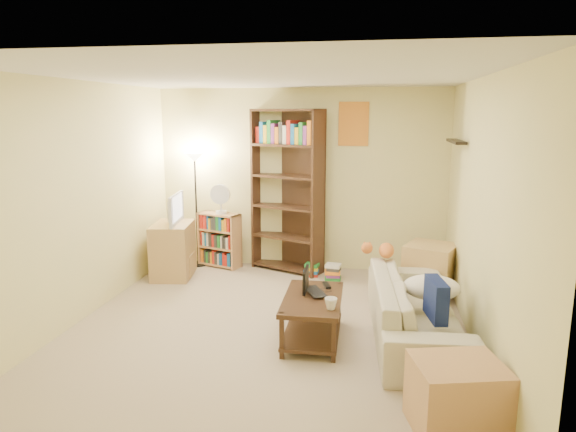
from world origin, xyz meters
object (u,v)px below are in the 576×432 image
(short_bookshelf, at_px, (219,240))
(side_table, at_px, (430,270))
(tabby_cat, at_px, (383,250))
(end_cabinet, at_px, (457,397))
(television, at_px, (171,209))
(mug, at_px, (331,304))
(desk_fan, at_px, (220,198))
(tv_stand, at_px, (173,250))
(tall_bookshelf, at_px, (287,187))
(laptop, at_px, (320,292))
(floor_lamp, at_px, (195,176))
(sofa, at_px, (416,309))
(coffee_table, at_px, (313,312))

(short_bookshelf, relative_size, side_table, 1.24)
(tabby_cat, bearing_deg, end_cabinet, -77.27)
(tabby_cat, bearing_deg, television, 166.30)
(mug, bearing_deg, side_table, 59.73)
(short_bookshelf, bearing_deg, desk_fan, -25.18)
(tabby_cat, height_order, tv_stand, tabby_cat)
(tall_bookshelf, bearing_deg, desk_fan, -154.90)
(side_table, bearing_deg, tabby_cat, -137.40)
(laptop, height_order, tall_bookshelf, tall_bookshelf)
(mug, relative_size, short_bookshelf, 0.15)
(short_bookshelf, xyz_separation_m, desk_fan, (0.04, -0.04, 0.62))
(floor_lamp, xyz_separation_m, side_table, (3.18, -0.69, -0.98))
(sofa, xyz_separation_m, side_table, (0.25, 1.29, 0.01))
(mug, height_order, short_bookshelf, short_bookshelf)
(coffee_table, xyz_separation_m, laptop, (0.06, 0.12, 0.17))
(sofa, bearing_deg, desk_fan, 48.45)
(laptop, xyz_separation_m, mug, (0.14, -0.40, 0.04))
(mug, bearing_deg, end_cabinet, -45.52)
(tall_bookshelf, distance_m, desk_fan, 0.95)
(desk_fan, bearing_deg, short_bookshelf, 136.00)
(sofa, height_order, tall_bookshelf, tall_bookshelf)
(sofa, bearing_deg, television, 60.69)
(coffee_table, relative_size, television, 1.43)
(tv_stand, xyz_separation_m, side_table, (3.32, -0.14, -0.05))
(sofa, height_order, television, television)
(sofa, relative_size, tall_bookshelf, 0.94)
(mug, bearing_deg, short_bookshelf, 126.34)
(tabby_cat, relative_size, tall_bookshelf, 0.21)
(floor_lamp, bearing_deg, tall_bookshelf, 0.00)
(tabby_cat, bearing_deg, sofa, -67.04)
(end_cabinet, bearing_deg, tv_stand, 138.30)
(desk_fan, xyz_separation_m, floor_lamp, (-0.37, 0.04, 0.28))
(tall_bookshelf, xyz_separation_m, desk_fan, (-0.94, -0.04, -0.16))
(desk_fan, distance_m, side_table, 2.97)
(tv_stand, bearing_deg, side_table, -11.13)
(tall_bookshelf, bearing_deg, mug, -48.79)
(laptop, height_order, floor_lamp, floor_lamp)
(tv_stand, bearing_deg, short_bookshelf, 40.65)
(short_bookshelf, relative_size, desk_fan, 1.86)
(side_table, bearing_deg, tv_stand, 177.53)
(television, xyz_separation_m, side_table, (3.32, -0.14, -0.61))
(tabby_cat, height_order, tall_bookshelf, tall_bookshelf)
(tv_stand, bearing_deg, tabby_cat, -22.35)
(floor_lamp, bearing_deg, side_table, -12.33)
(tv_stand, height_order, tall_bookshelf, tall_bookshelf)
(short_bookshelf, bearing_deg, side_table, 5.11)
(sofa, height_order, floor_lamp, floor_lamp)
(television, relative_size, side_table, 1.12)
(coffee_table, xyz_separation_m, tv_stand, (-2.09, 1.64, 0.08))
(sofa, bearing_deg, mug, 117.50)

